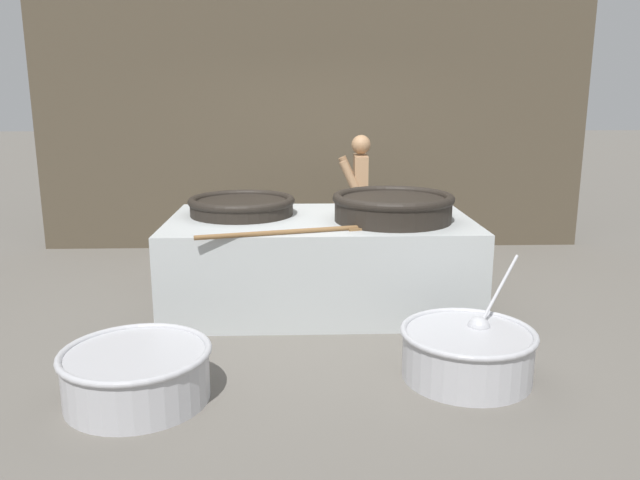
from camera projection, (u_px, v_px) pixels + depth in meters
name	position (u px, v px, depth m)	size (l,w,h in m)	color
ground_plane	(320.00, 304.00, 6.06)	(60.00, 60.00, 0.00)	#666059
back_wall	(313.00, 97.00, 8.00)	(7.07, 0.24, 3.91)	#4C4233
hearth_platform	(320.00, 262.00, 5.96)	(2.83, 1.61, 0.85)	#B2B7B7
giant_wok_near	(242.00, 205.00, 6.01)	(1.03, 1.03, 0.18)	black
giant_wok_far	(393.00, 206.00, 5.71)	(1.11, 1.11, 0.25)	black
stirring_paddle	(288.00, 232.00, 5.18)	(1.39, 0.43, 0.04)	brown
cook	(359.00, 198.00, 7.07)	(0.37, 0.57, 1.55)	#9E7551
prep_bowl_vegetables	(467.00, 351.00, 4.43)	(1.01, 1.05, 0.76)	#B7B7BC
prep_bowl_meat	(137.00, 372.00, 4.11)	(0.99, 0.99, 0.36)	#B7B7BC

